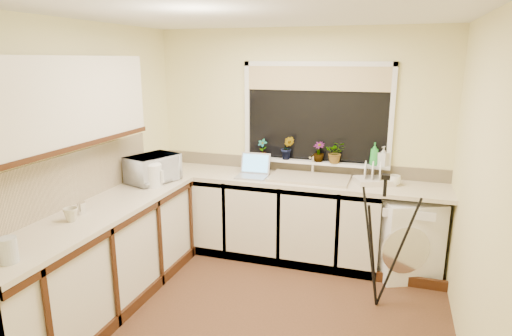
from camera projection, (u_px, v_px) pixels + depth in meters
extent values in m
plane|color=brown|center=(256.00, 315.00, 3.71)|extent=(3.20, 3.20, 0.00)
plane|color=white|center=(256.00, 12.00, 3.11)|extent=(3.20, 3.20, 0.00)
plane|color=beige|center=(298.00, 143.00, 4.79)|extent=(3.20, 0.00, 3.20)
plane|color=beige|center=(157.00, 257.00, 2.03)|extent=(3.20, 0.00, 3.20)
plane|color=beige|center=(86.00, 162.00, 3.89)|extent=(0.00, 3.00, 3.00)
plane|color=beige|center=(480.00, 196.00, 2.93)|extent=(0.00, 3.00, 3.00)
cube|color=silver|center=(261.00, 216.00, 4.81)|extent=(2.55, 0.60, 0.86)
cube|color=silver|center=(101.00, 262.00, 3.72)|extent=(0.54, 2.40, 0.86)
cube|color=beige|center=(291.00, 180.00, 4.60)|extent=(3.20, 0.60, 0.04)
cube|color=beige|center=(96.00, 213.00, 3.61)|extent=(0.60, 2.40, 0.04)
cube|color=silver|center=(57.00, 103.00, 3.29)|extent=(0.28, 1.90, 0.70)
cube|color=beige|center=(65.00, 182.00, 3.63)|extent=(0.02, 2.40, 0.45)
cube|color=beige|center=(297.00, 165.00, 4.85)|extent=(3.20, 0.02, 0.14)
cube|color=black|center=(316.00, 114.00, 4.64)|extent=(1.50, 0.02, 1.00)
cube|color=tan|center=(317.00, 79.00, 4.53)|extent=(1.50, 0.02, 0.25)
cube|color=white|center=(314.00, 162.00, 4.72)|extent=(1.60, 0.14, 0.03)
cube|color=tan|center=(309.00, 178.00, 4.53)|extent=(0.82, 0.46, 0.03)
cylinder|color=silver|center=(313.00, 164.00, 4.67)|extent=(0.03, 0.03, 0.24)
cube|color=white|center=(405.00, 236.00, 4.34)|extent=(0.74, 0.73, 0.80)
cube|color=#A1A0A8|center=(252.00, 177.00, 4.60)|extent=(0.33, 0.24, 0.02)
cube|color=#58ADEF|center=(256.00, 163.00, 4.71)|extent=(0.32, 0.09, 0.22)
cylinder|color=silver|center=(154.00, 176.00, 4.26)|extent=(0.17, 0.17, 0.22)
cube|color=beige|center=(374.00, 181.00, 4.38)|extent=(0.44, 0.39, 0.05)
cylinder|color=silver|center=(8.00, 250.00, 2.67)|extent=(0.11, 0.11, 0.16)
cylinder|color=white|center=(82.00, 208.00, 3.52)|extent=(0.07, 0.07, 0.10)
imported|color=white|center=(153.00, 169.00, 4.42)|extent=(0.48, 0.58, 0.28)
imported|color=#999999|center=(262.00, 148.00, 4.83)|extent=(0.12, 0.10, 0.21)
imported|color=#999999|center=(287.00, 148.00, 4.74)|extent=(0.15, 0.13, 0.26)
imported|color=#999999|center=(319.00, 152.00, 4.65)|extent=(0.13, 0.13, 0.21)
imported|color=#999999|center=(336.00, 152.00, 4.58)|extent=(0.23, 0.21, 0.23)
imported|color=green|center=(374.00, 154.00, 4.49)|extent=(0.10, 0.10, 0.24)
imported|color=#999999|center=(383.00, 156.00, 4.47)|extent=(0.12, 0.12, 0.20)
imported|color=white|center=(394.00, 180.00, 4.31)|extent=(0.14, 0.14, 0.10)
imported|color=beige|center=(71.00, 215.00, 3.36)|extent=(0.14, 0.14, 0.10)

